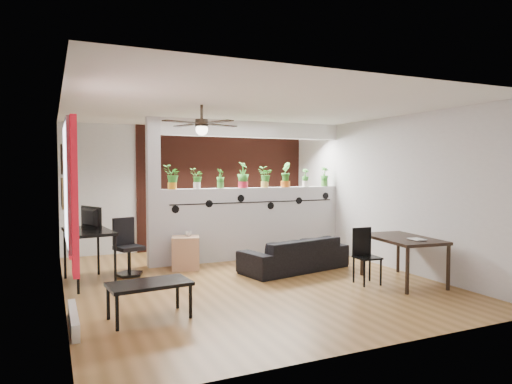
% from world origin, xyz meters
% --- Properties ---
extents(room_shell, '(6.30, 7.10, 2.90)m').
position_xyz_m(room_shell, '(0.00, 0.00, 1.30)').
color(room_shell, brown).
rests_on(room_shell, ground).
extents(partition_wall, '(3.60, 0.18, 1.35)m').
position_xyz_m(partition_wall, '(0.80, 1.50, 0.68)').
color(partition_wall, '#BCBCC1').
rests_on(partition_wall, ground).
extents(ceiling_header, '(3.60, 0.18, 0.30)m').
position_xyz_m(ceiling_header, '(0.80, 1.50, 2.45)').
color(ceiling_header, silver).
rests_on(ceiling_header, room_shell).
extents(pier_column, '(0.22, 0.20, 2.60)m').
position_xyz_m(pier_column, '(-1.11, 1.50, 1.30)').
color(pier_column, '#BCBCC1').
rests_on(pier_column, ground).
extents(brick_panel, '(3.90, 0.05, 2.60)m').
position_xyz_m(brick_panel, '(0.80, 2.97, 1.30)').
color(brick_panel, '#9F412E').
rests_on(brick_panel, ground).
extents(vine_decal, '(3.31, 0.01, 0.30)m').
position_xyz_m(vine_decal, '(0.80, 1.40, 1.08)').
color(vine_decal, black).
rests_on(vine_decal, partition_wall).
extents(window_assembly, '(0.09, 1.30, 1.55)m').
position_xyz_m(window_assembly, '(-2.56, -1.20, 1.51)').
color(window_assembly, white).
rests_on(window_assembly, room_shell).
extents(baseboard_heater, '(0.08, 1.00, 0.18)m').
position_xyz_m(baseboard_heater, '(-2.54, -1.20, 0.09)').
color(baseboard_heater, silver).
rests_on(baseboard_heater, ground).
extents(corkboard, '(0.03, 0.60, 0.45)m').
position_xyz_m(corkboard, '(-2.58, 0.95, 1.35)').
color(corkboard, olive).
rests_on(corkboard, room_shell).
extents(framed_art, '(0.03, 0.34, 0.44)m').
position_xyz_m(framed_art, '(-2.58, 0.90, 1.85)').
color(framed_art, '#8C7259').
rests_on(framed_art, room_shell).
extents(ceiling_fan, '(1.19, 1.19, 0.43)m').
position_xyz_m(ceiling_fan, '(-0.80, -0.30, 2.31)').
color(ceiling_fan, black).
rests_on(ceiling_fan, room_shell).
extents(potted_plant_0, '(0.26, 0.23, 0.43)m').
position_xyz_m(potted_plant_0, '(-0.78, 1.50, 1.58)').
color(potted_plant_0, orange).
rests_on(potted_plant_0, partition_wall).
extents(potted_plant_1, '(0.21, 0.18, 0.37)m').
position_xyz_m(potted_plant_1, '(-0.33, 1.50, 1.55)').
color(potted_plant_1, white).
rests_on(potted_plant_1, partition_wall).
extents(potted_plant_2, '(0.18, 0.21, 0.36)m').
position_xyz_m(potted_plant_2, '(0.12, 1.50, 1.54)').
color(potted_plant_2, '#3E8530').
rests_on(potted_plant_2, partition_wall).
extents(potted_plant_3, '(0.31, 0.33, 0.49)m').
position_xyz_m(potted_plant_3, '(0.57, 1.50, 1.61)').
color(potted_plant_3, '#B71D31').
rests_on(potted_plant_3, partition_wall).
extents(potted_plant_4, '(0.26, 0.25, 0.41)m').
position_xyz_m(potted_plant_4, '(1.03, 1.50, 1.57)').
color(potted_plant_4, gold).
rests_on(potted_plant_4, partition_wall).
extents(potted_plant_5, '(0.29, 0.32, 0.49)m').
position_xyz_m(potted_plant_5, '(1.48, 1.50, 1.61)').
color(potted_plant_5, '#CB5F17').
rests_on(potted_plant_5, partition_wall).
extents(potted_plant_6, '(0.18, 0.15, 0.36)m').
position_xyz_m(potted_plant_6, '(1.93, 1.50, 1.54)').
color(potted_plant_6, white).
rests_on(potted_plant_6, partition_wall).
extents(potted_plant_7, '(0.20, 0.16, 0.40)m').
position_xyz_m(potted_plant_7, '(2.38, 1.50, 1.56)').
color(potted_plant_7, '#438831').
rests_on(potted_plant_7, partition_wall).
extents(sofa, '(1.90, 1.05, 0.53)m').
position_xyz_m(sofa, '(0.99, 0.26, 0.26)').
color(sofa, black).
rests_on(sofa, ground).
extents(cube_shelf, '(0.55, 0.52, 0.56)m').
position_xyz_m(cube_shelf, '(-0.66, 1.09, 0.28)').
color(cube_shelf, tan).
rests_on(cube_shelf, ground).
extents(cup, '(0.14, 0.14, 0.09)m').
position_xyz_m(cup, '(-0.61, 1.09, 0.60)').
color(cup, gray).
rests_on(cup, cube_shelf).
extents(computer_desk, '(0.72, 1.18, 0.81)m').
position_xyz_m(computer_desk, '(-2.24, 0.74, 0.73)').
color(computer_desk, black).
rests_on(computer_desk, ground).
extents(monitor, '(0.32, 0.18, 0.18)m').
position_xyz_m(monitor, '(-2.24, 0.89, 0.90)').
color(monitor, black).
rests_on(monitor, computer_desk).
extents(office_chair, '(0.49, 0.49, 0.91)m').
position_xyz_m(office_chair, '(-1.64, 1.02, 0.40)').
color(office_chair, black).
rests_on(office_chair, ground).
extents(dining_table, '(0.90, 1.33, 0.68)m').
position_xyz_m(dining_table, '(2.08, -1.13, 0.61)').
color(dining_table, black).
rests_on(dining_table, ground).
extents(book, '(0.19, 0.24, 0.02)m').
position_xyz_m(book, '(1.98, -1.43, 0.70)').
color(book, gray).
rests_on(book, dining_table).
extents(folding_chair, '(0.36, 0.36, 0.83)m').
position_xyz_m(folding_chair, '(1.53, -0.92, 0.49)').
color(folding_chair, black).
rests_on(folding_chair, ground).
extents(coffee_table, '(0.95, 0.59, 0.42)m').
position_xyz_m(coffee_table, '(-1.73, -1.25, 0.38)').
color(coffee_table, black).
rests_on(coffee_table, ground).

